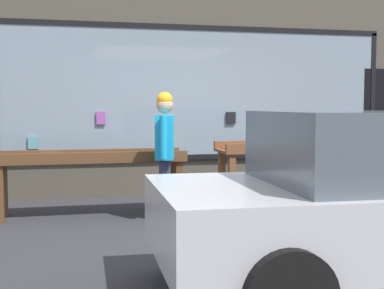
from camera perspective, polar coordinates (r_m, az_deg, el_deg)
name	(u,v)px	position (r m, az deg, el deg)	size (l,w,h in m)	color
ground_plane	(220,225)	(6.58, 3.05, -8.62)	(40.00, 40.00, 0.00)	#2D2D33
shopfront_facade	(184,80)	(8.76, -0.91, 6.89)	(8.40, 0.29, 3.79)	#4C473D
display_table_left	(92,164)	(7.16, -10.63, -2.07)	(2.46, 0.59, 0.86)	brown
display_table_right	(302,154)	(7.86, 11.61, -1.03)	(2.46, 0.65, 0.94)	brown
person_browsing	(165,146)	(6.75, -2.93, -0.18)	(0.32, 0.64, 1.63)	#2D334C
small_dog	(203,201)	(6.70, 1.19, -6.07)	(0.34, 0.59, 0.39)	white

